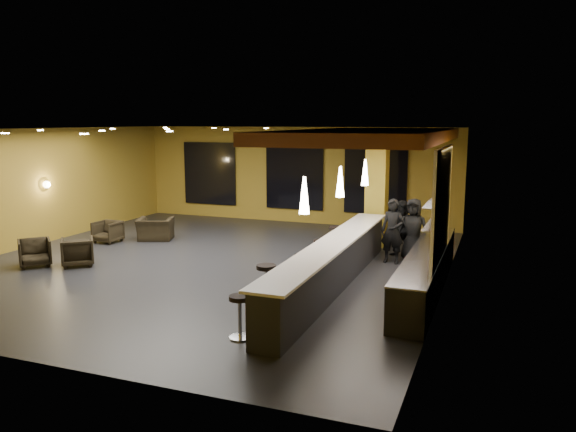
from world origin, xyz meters
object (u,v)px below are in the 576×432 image
(bar_counter, at_px, (333,266))
(column, at_px, (377,188))
(armchair_b, at_px, (78,252))
(armchair_d, at_px, (155,229))
(armchair_c, at_px, (108,232))
(bar_stool_0, at_px, (240,311))
(staff_a, at_px, (393,231))
(bar_stool_4, at_px, (335,235))
(bar_stool_1, at_px, (266,279))
(pendant_0, at_px, (304,195))
(armchair_a, at_px, (35,253))
(pendant_2, at_px, (365,172))
(prep_counter, at_px, (426,272))
(pendant_1, at_px, (340,182))
(staff_b, at_px, (403,229))
(staff_c, at_px, (413,230))
(bar_stool_2, at_px, (302,266))
(bar_stool_3, at_px, (320,250))

(bar_counter, bearing_deg, column, 90.00)
(armchair_b, distance_m, armchair_d, 3.42)
(armchair_c, xyz_separation_m, bar_stool_0, (7.19, -5.58, 0.16))
(staff_a, xyz_separation_m, bar_stool_4, (-1.79, 0.78, -0.39))
(armchair_d, height_order, bar_stool_1, bar_stool_1)
(pendant_0, relative_size, bar_stool_4, 0.96)
(armchair_a, bearing_deg, bar_stool_4, -14.77)
(bar_counter, relative_size, staff_a, 4.67)
(armchair_a, relative_size, armchair_b, 0.97)
(pendant_2, distance_m, staff_a, 1.74)
(pendant_2, height_order, bar_stool_1, pendant_2)
(staff_a, relative_size, armchair_b, 2.13)
(prep_counter, distance_m, pendant_1, 2.77)
(armchair_a, xyz_separation_m, armchair_b, (0.98, 0.45, 0.01))
(armchair_c, bearing_deg, bar_stool_0, -35.26)
(pendant_2, height_order, armchair_d, pendant_2)
(column, distance_m, armchair_b, 8.56)
(bar_counter, distance_m, bar_stool_4, 3.59)
(bar_counter, distance_m, prep_counter, 2.06)
(staff_b, distance_m, staff_c, 0.47)
(staff_a, bearing_deg, prep_counter, -54.05)
(staff_a, xyz_separation_m, staff_c, (0.48, 0.34, -0.00))
(staff_c, distance_m, bar_stool_0, 6.80)
(armchair_b, xyz_separation_m, bar_stool_1, (5.82, -1.18, 0.17))
(pendant_0, distance_m, staff_a, 4.99)
(armchair_b, distance_m, bar_stool_2, 6.08)
(staff_c, bearing_deg, pendant_0, -100.90)
(pendant_2, bearing_deg, prep_counter, -51.34)
(bar_stool_3, distance_m, bar_stool_4, 1.90)
(pendant_0, height_order, staff_b, pendant_0)
(staff_a, xyz_separation_m, bar_stool_2, (-1.53, -2.82, -0.39))
(pendant_1, bearing_deg, bar_stool_3, 126.65)
(prep_counter, height_order, bar_stool_1, prep_counter)
(bar_counter, xyz_separation_m, armchair_a, (-7.74, -0.92, -0.14))
(bar_counter, bearing_deg, armchair_d, 156.12)
(bar_counter, distance_m, bar_stool_3, 1.76)
(bar_stool_1, bearing_deg, pendant_0, -20.95)
(armchair_d, relative_size, bar_stool_4, 1.46)
(column, height_order, bar_stool_4, column)
(column, distance_m, bar_stool_3, 3.39)
(staff_b, relative_size, staff_c, 0.93)
(armchair_b, bearing_deg, bar_counter, 143.51)
(bar_stool_1, bearing_deg, bar_stool_3, 87.53)
(pendant_1, relative_size, staff_b, 0.44)
(armchair_b, bearing_deg, bar_stool_4, 173.63)
(pendant_0, bearing_deg, pendant_1, 90.00)
(pendant_2, relative_size, bar_stool_4, 0.96)
(staff_b, height_order, armchair_d, staff_b)
(pendant_0, relative_size, staff_a, 0.41)
(bar_stool_1, bearing_deg, prep_counter, 36.13)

